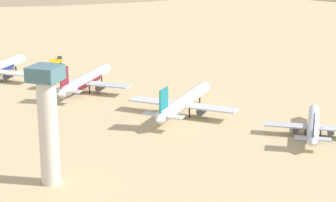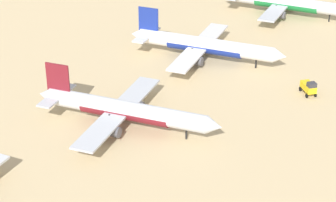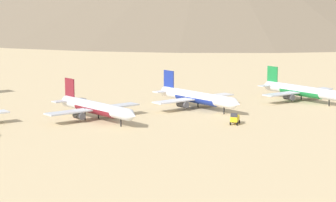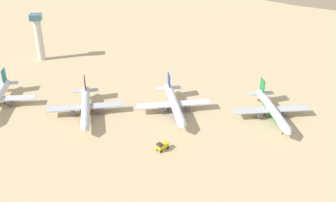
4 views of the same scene
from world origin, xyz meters
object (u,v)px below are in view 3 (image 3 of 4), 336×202
parked_jet_3 (197,97)px  parked_jet_4 (301,91)px  parked_jet_2 (95,108)px  service_truck (235,118)px

parked_jet_3 → parked_jet_4: parked_jet_3 is taller
parked_jet_3 → parked_jet_4: 47.20m
parked_jet_3 → parked_jet_2: bearing=-95.1°
parked_jet_4 → parked_jet_2: bearing=-100.6°
parked_jet_3 → parked_jet_4: (12.74, 45.45, -0.09)m
parked_jet_3 → parked_jet_4: bearing=74.3°
parked_jet_3 → service_truck: bearing=-18.3°
parked_jet_2 → service_truck: size_ratio=8.02×
parked_jet_3 → parked_jet_4: size_ratio=1.02×
parked_jet_2 → parked_jet_4: size_ratio=1.01×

